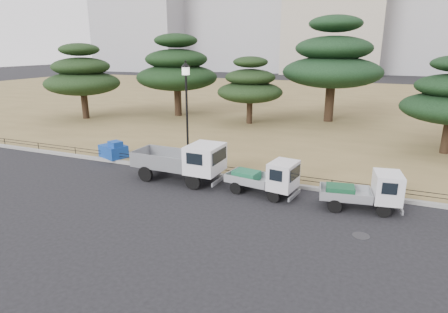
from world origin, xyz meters
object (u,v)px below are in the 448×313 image
at_px(truck_large, 183,160).
at_px(truck_kei_front, 267,177).
at_px(truck_kei_rear, 366,191).
at_px(street_lamp, 187,98).
at_px(tarp_pile, 114,150).

distance_m(truck_large, truck_kei_front, 4.29).
bearing_deg(truck_kei_rear, truck_large, 169.88).
relative_size(truck_kei_front, street_lamp, 0.60).
height_order(truck_large, truck_kei_rear, truck_large).
xyz_separation_m(truck_large, truck_kei_front, (4.27, -0.21, -0.27)).
xyz_separation_m(truck_kei_front, tarp_pile, (-9.78, 1.88, -0.27)).
height_order(truck_kei_front, tarp_pile, truck_kei_front).
bearing_deg(tarp_pile, truck_kei_front, -10.89).
xyz_separation_m(truck_kei_rear, tarp_pile, (-13.90, 1.87, -0.25)).
height_order(truck_kei_rear, tarp_pile, truck_kei_rear).
relative_size(truck_large, tarp_pile, 2.51).
relative_size(truck_kei_front, truck_kei_rear, 1.02).
distance_m(truck_kei_front, truck_kei_rear, 4.12).
xyz_separation_m(truck_large, truck_kei_rear, (8.40, -0.20, -0.28)).
height_order(truck_large, tarp_pile, truck_large).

